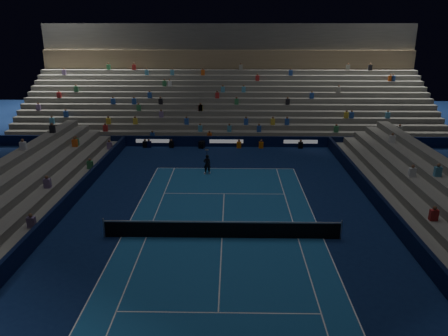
% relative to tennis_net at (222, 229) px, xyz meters
% --- Properties ---
extents(ground, '(90.00, 90.00, 0.00)m').
position_rel_tennis_net_xyz_m(ground, '(0.00, 0.00, -0.50)').
color(ground, '#0B1A44').
rests_on(ground, ground).
extents(court_surface, '(10.97, 23.77, 0.01)m').
position_rel_tennis_net_xyz_m(court_surface, '(0.00, 0.00, -0.50)').
color(court_surface, '#19518C').
rests_on(court_surface, ground).
extents(sponsor_barrier_far, '(44.00, 0.25, 1.00)m').
position_rel_tennis_net_xyz_m(sponsor_barrier_far, '(0.00, 18.50, -0.00)').
color(sponsor_barrier_far, black).
rests_on(sponsor_barrier_far, ground).
extents(sponsor_barrier_east, '(0.25, 37.00, 1.00)m').
position_rel_tennis_net_xyz_m(sponsor_barrier_east, '(9.70, 0.00, -0.00)').
color(sponsor_barrier_east, black).
rests_on(sponsor_barrier_east, ground).
extents(sponsor_barrier_west, '(0.25, 37.00, 1.00)m').
position_rel_tennis_net_xyz_m(sponsor_barrier_west, '(-9.70, 0.00, -0.00)').
color(sponsor_barrier_west, black).
rests_on(sponsor_barrier_west, ground).
extents(grandstand_main, '(44.00, 15.20, 11.20)m').
position_rel_tennis_net_xyz_m(grandstand_main, '(0.00, 27.90, 2.87)').
color(grandstand_main, slate).
rests_on(grandstand_main, ground).
extents(tennis_net, '(12.90, 0.10, 1.10)m').
position_rel_tennis_net_xyz_m(tennis_net, '(0.00, 0.00, 0.00)').
color(tennis_net, '#B2B2B7').
rests_on(tennis_net, ground).
extents(tennis_player, '(0.62, 0.46, 1.55)m').
position_rel_tennis_net_xyz_m(tennis_player, '(-1.39, 10.60, 0.27)').
color(tennis_player, black).
rests_on(tennis_player, ground).
extents(broadcast_camera, '(0.60, 1.00, 0.65)m').
position_rel_tennis_net_xyz_m(broadcast_camera, '(-2.32, 17.96, -0.17)').
color(broadcast_camera, black).
rests_on(broadcast_camera, ground).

